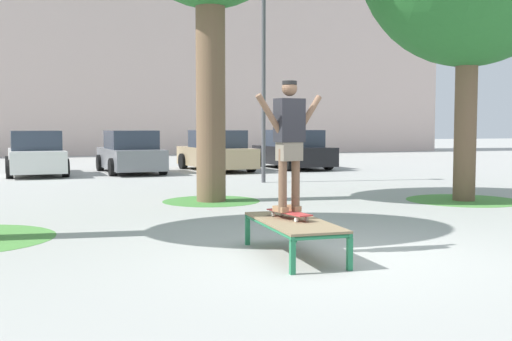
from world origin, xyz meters
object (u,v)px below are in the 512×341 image
at_px(car_white, 36,155).
at_px(car_tan, 216,152).
at_px(skateboard, 289,213).
at_px(car_grey, 130,153).
at_px(car_black, 293,151).
at_px(light_post, 264,51).
at_px(skater, 289,136).
at_px(skate_box, 294,224).

distance_m(car_white, car_tan, 6.34).
xyz_separation_m(skateboard, car_grey, (-0.10, 14.95, 0.15)).
xyz_separation_m(car_black, light_post, (-3.14, -5.41, 3.13)).
distance_m(skater, car_black, 16.49).
height_order(skater, car_grey, skater).
bearing_deg(car_white, car_tan, 0.70).
bearing_deg(light_post, car_white, 141.08).
height_order(skater, car_white, skater).
xyz_separation_m(skateboard, car_black, (6.24, 15.24, 0.15)).
bearing_deg(car_black, car_white, -178.38).
bearing_deg(car_grey, skateboard, -89.63).
bearing_deg(skate_box, skateboard, 88.00).
xyz_separation_m(skate_box, skater, (0.01, 0.18, 1.12)).
bearing_deg(car_black, skateboard, -112.26).
distance_m(skateboard, car_black, 16.47).
bearing_deg(skater, car_grey, 90.37).
bearing_deg(car_black, car_grey, -177.32).
height_order(car_white, car_tan, same).
distance_m(skateboard, light_post, 10.82).
relative_size(car_white, light_post, 0.74).
relative_size(skateboard, car_black, 0.19).
height_order(car_grey, car_black, same).
bearing_deg(car_tan, skater, -101.54).
relative_size(car_grey, car_tan, 0.99).
height_order(car_white, car_black, same).
bearing_deg(car_grey, car_black, 2.68).
distance_m(skate_box, car_tan, 15.54).
relative_size(skater, light_post, 0.29).
distance_m(skate_box, car_white, 15.50).
bearing_deg(car_grey, light_post, -57.97).
bearing_deg(skater, skateboard, -78.60).
relative_size(skateboard, car_white, 0.19).
relative_size(skater, car_tan, 0.39).
height_order(car_white, car_grey, same).
relative_size(skater, car_black, 0.39).
height_order(car_grey, light_post, light_post).
xyz_separation_m(skate_box, car_grey, (-0.09, 15.12, 0.28)).
distance_m(skateboard, car_tan, 15.36).
relative_size(car_white, car_tan, 0.99).
relative_size(car_white, car_black, 0.99).
height_order(skateboard, skater, skater).
bearing_deg(skate_box, skater, 88.12).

